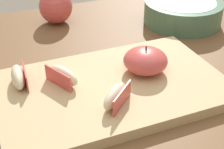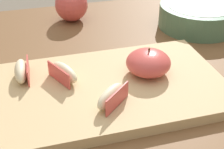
{
  "view_description": "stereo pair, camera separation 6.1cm",
  "coord_description": "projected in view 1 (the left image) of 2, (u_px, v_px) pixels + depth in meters",
  "views": [
    {
      "loc": [
        -0.25,
        -0.57,
        1.14
      ],
      "look_at": [
        -0.05,
        -0.1,
        0.81
      ],
      "focal_mm": 53.84,
      "sensor_mm": 36.0,
      "label": 1
    },
    {
      "loc": [
        -0.19,
        -0.59,
        1.14
      ],
      "look_at": [
        -0.05,
        -0.1,
        0.81
      ],
      "focal_mm": 53.84,
      "sensor_mm": 36.0,
      "label": 2
    }
  ],
  "objects": [
    {
      "name": "apple_wedge_right",
      "position": [
        63.0,
        76.0,
        0.61
      ],
      "size": [
        0.05,
        0.08,
        0.03
      ],
      "color": "beige",
      "rests_on": "cutting_board"
    },
    {
      "name": "cutting_board",
      "position": [
        112.0,
        88.0,
        0.63
      ],
      "size": [
        0.42,
        0.26,
        0.02
      ],
      "color": "tan",
      "rests_on": "dining_table"
    },
    {
      "name": "dining_table",
      "position": [
        116.0,
        103.0,
        0.78
      ],
      "size": [
        1.49,
        0.77,
        0.77
      ],
      "color": "brown",
      "rests_on": "ground_plane"
    },
    {
      "name": "apple_half_skin_up",
      "position": [
        145.0,
        60.0,
        0.65
      ],
      "size": [
        0.09,
        0.09,
        0.05
      ],
      "color": "#D14C47",
      "rests_on": "cutting_board"
    },
    {
      "name": "ceramic_fruit_bowl",
      "position": [
        183.0,
        11.0,
        0.89
      ],
      "size": [
        0.2,
        0.2,
        0.06
      ],
      "color": "#4C7556",
      "rests_on": "dining_table"
    },
    {
      "name": "apple_wedge_middle",
      "position": [
        19.0,
        77.0,
        0.61
      ],
      "size": [
        0.03,
        0.07,
        0.03
      ],
      "color": "beige",
      "rests_on": "cutting_board"
    },
    {
      "name": "whole_apple_pink_lady",
      "position": [
        56.0,
        7.0,
        0.88
      ],
      "size": [
        0.09,
        0.09,
        0.1
      ],
      "color": "#D14C47",
      "rests_on": "dining_table"
    },
    {
      "name": "apple_wedge_front",
      "position": [
        116.0,
        96.0,
        0.56
      ],
      "size": [
        0.07,
        0.07,
        0.03
      ],
      "color": "beige",
      "rests_on": "cutting_board"
    }
  ]
}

